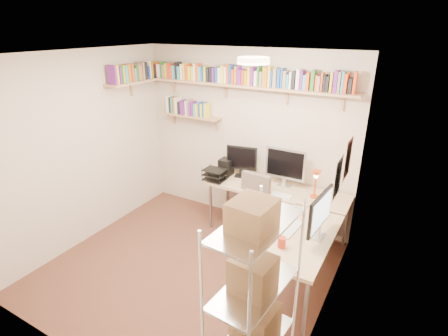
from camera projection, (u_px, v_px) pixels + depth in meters
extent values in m
plane|color=#4F2F22|center=(188.00, 268.00, 4.29)|extent=(3.20, 3.20, 0.00)
cube|color=beige|center=(245.00, 138.00, 5.02)|extent=(3.20, 0.04, 2.50)
cube|color=beige|center=(84.00, 150.00, 4.54)|extent=(0.04, 3.00, 2.50)
cube|color=beige|center=(332.00, 210.00, 3.08)|extent=(0.04, 3.00, 2.50)
cube|color=beige|center=(67.00, 243.00, 2.60)|extent=(3.20, 0.04, 2.50)
cube|color=white|center=(178.00, 54.00, 3.34)|extent=(3.20, 3.00, 0.04)
cube|color=white|center=(348.00, 159.00, 3.42)|extent=(0.01, 0.30, 0.42)
cube|color=white|center=(338.00, 178.00, 3.11)|extent=(0.01, 0.28, 0.38)
cylinder|color=#FFEAC6|center=(253.00, 60.00, 3.20)|extent=(0.30, 0.30, 0.06)
cube|color=tan|center=(242.00, 85.00, 4.63)|extent=(3.05, 0.25, 0.03)
cube|color=tan|center=(136.00, 81.00, 4.96)|extent=(0.25, 1.00, 0.03)
cube|color=tan|center=(192.00, 116.00, 5.23)|extent=(0.95, 0.20, 0.02)
cube|color=tan|center=(173.00, 83.00, 5.25)|extent=(0.03, 0.20, 0.20)
cube|color=tan|center=(225.00, 88.00, 4.84)|extent=(0.03, 0.20, 0.20)
cube|color=tan|center=(286.00, 94.00, 4.43)|extent=(0.03, 0.20, 0.20)
cube|color=tan|center=(343.00, 99.00, 4.11)|extent=(0.03, 0.20, 0.20)
cube|color=#1D4497|center=(156.00, 71.00, 5.25)|extent=(0.04, 0.12, 0.19)
cube|color=#D5421C|center=(158.00, 70.00, 5.22)|extent=(0.04, 0.11, 0.21)
cube|color=white|center=(161.00, 71.00, 5.21)|extent=(0.04, 0.15, 0.19)
cube|color=#256F25|center=(163.00, 70.00, 5.18)|extent=(0.03, 0.12, 0.23)
cube|color=gray|center=(165.00, 71.00, 5.17)|extent=(0.04, 0.13, 0.19)
cube|color=yellow|center=(168.00, 71.00, 5.14)|extent=(0.04, 0.11, 0.21)
cube|color=#D5421C|center=(170.00, 71.00, 5.12)|extent=(0.04, 0.13, 0.21)
cube|color=#D5421C|center=(173.00, 72.00, 5.10)|extent=(0.04, 0.14, 0.18)
cube|color=teal|center=(176.00, 72.00, 5.08)|extent=(0.04, 0.15, 0.19)
cube|color=black|center=(178.00, 70.00, 5.05)|extent=(0.04, 0.13, 0.24)
cube|color=teal|center=(181.00, 73.00, 5.04)|extent=(0.04, 0.14, 0.18)
cube|color=white|center=(184.00, 72.00, 5.01)|extent=(0.03, 0.13, 0.21)
cube|color=yellow|center=(186.00, 71.00, 4.99)|extent=(0.03, 0.14, 0.23)
cube|color=#D5421C|center=(189.00, 72.00, 4.97)|extent=(0.03, 0.14, 0.21)
cube|color=yellow|center=(191.00, 73.00, 4.96)|extent=(0.04, 0.13, 0.19)
cube|color=yellow|center=(194.00, 73.00, 4.93)|extent=(0.04, 0.11, 0.19)
cube|color=white|center=(196.00, 72.00, 4.91)|extent=(0.03, 0.13, 0.23)
cube|color=#D5421C|center=(199.00, 72.00, 4.89)|extent=(0.04, 0.11, 0.23)
cube|color=teal|center=(201.00, 74.00, 4.88)|extent=(0.04, 0.12, 0.20)
cube|color=#1D4497|center=(204.00, 75.00, 4.86)|extent=(0.03, 0.13, 0.18)
cube|color=yellow|center=(207.00, 74.00, 4.83)|extent=(0.03, 0.13, 0.20)
cube|color=black|center=(210.00, 74.00, 4.81)|extent=(0.04, 0.14, 0.19)
cube|color=black|center=(212.00, 75.00, 4.79)|extent=(0.02, 0.13, 0.19)
cube|color=#62207A|center=(215.00, 75.00, 4.78)|extent=(0.03, 0.11, 0.19)
cube|color=#1D4497|center=(218.00, 75.00, 4.75)|extent=(0.04, 0.11, 0.20)
cube|color=white|center=(221.00, 75.00, 4.73)|extent=(0.04, 0.12, 0.20)
cube|color=yellow|center=(224.00, 74.00, 4.70)|extent=(0.04, 0.14, 0.23)
cube|color=white|center=(227.00, 75.00, 4.69)|extent=(0.03, 0.13, 0.21)
cube|color=#D5421C|center=(229.00, 74.00, 4.67)|extent=(0.03, 0.11, 0.25)
cube|color=#1D4497|center=(232.00, 74.00, 4.65)|extent=(0.03, 0.13, 0.24)
cube|color=#D5421C|center=(234.00, 76.00, 4.64)|extent=(0.03, 0.13, 0.19)
cube|color=#BB7616|center=(237.00, 75.00, 4.61)|extent=(0.03, 0.12, 0.23)
cube|color=#62207A|center=(239.00, 75.00, 4.60)|extent=(0.02, 0.12, 0.24)
cube|color=#62207A|center=(242.00, 77.00, 4.59)|extent=(0.04, 0.13, 0.19)
cube|color=#D5421C|center=(244.00, 77.00, 4.57)|extent=(0.02, 0.14, 0.18)
cube|color=#BB7616|center=(247.00, 78.00, 4.55)|extent=(0.04, 0.12, 0.18)
cube|color=yellow|center=(251.00, 76.00, 4.52)|extent=(0.03, 0.14, 0.23)
cube|color=#62207A|center=(253.00, 76.00, 4.51)|extent=(0.04, 0.13, 0.23)
cube|color=white|center=(257.00, 78.00, 4.49)|extent=(0.04, 0.11, 0.18)
cube|color=#256F25|center=(260.00, 76.00, 4.46)|extent=(0.02, 0.13, 0.25)
cube|color=gray|center=(262.00, 79.00, 4.46)|extent=(0.03, 0.14, 0.18)
cube|color=#BB7616|center=(265.00, 77.00, 4.43)|extent=(0.03, 0.13, 0.24)
cube|color=#BB7616|center=(268.00, 77.00, 4.41)|extent=(0.03, 0.14, 0.24)
cube|color=yellow|center=(270.00, 77.00, 4.39)|extent=(0.03, 0.11, 0.25)
cube|color=#1D4497|center=(272.00, 79.00, 4.39)|extent=(0.03, 0.12, 0.20)
cube|color=gray|center=(276.00, 78.00, 4.36)|extent=(0.04, 0.14, 0.24)
cube|color=#1D4497|center=(280.00, 78.00, 4.34)|extent=(0.03, 0.13, 0.23)
cube|color=#1D4497|center=(283.00, 78.00, 4.32)|extent=(0.03, 0.12, 0.24)
cube|color=gray|center=(286.00, 79.00, 4.31)|extent=(0.04, 0.11, 0.21)
cube|color=teal|center=(289.00, 81.00, 4.30)|extent=(0.03, 0.13, 0.17)
cube|color=white|center=(292.00, 80.00, 4.27)|extent=(0.03, 0.14, 0.20)
cube|color=black|center=(295.00, 80.00, 4.25)|extent=(0.04, 0.15, 0.22)
cube|color=white|center=(299.00, 79.00, 4.23)|extent=(0.04, 0.13, 0.24)
cube|color=#62207A|center=(302.00, 80.00, 4.21)|extent=(0.03, 0.12, 0.22)
cube|color=teal|center=(306.00, 82.00, 4.20)|extent=(0.04, 0.13, 0.18)
cube|color=#D5421C|center=(309.00, 81.00, 4.17)|extent=(0.03, 0.14, 0.21)
cube|color=#256F25|center=(313.00, 80.00, 4.14)|extent=(0.04, 0.11, 0.24)
cube|color=#D5421C|center=(317.00, 83.00, 4.13)|extent=(0.02, 0.12, 0.18)
cube|color=gray|center=(320.00, 83.00, 4.12)|extent=(0.03, 0.14, 0.17)
cube|color=#D5421C|center=(323.00, 82.00, 4.10)|extent=(0.02, 0.11, 0.21)
cube|color=black|center=(325.00, 83.00, 4.09)|extent=(0.02, 0.12, 0.19)
cube|color=black|center=(328.00, 84.00, 4.07)|extent=(0.03, 0.14, 0.18)
cube|color=yellow|center=(332.00, 82.00, 4.05)|extent=(0.03, 0.12, 0.22)
cube|color=#62207A|center=(336.00, 81.00, 4.02)|extent=(0.04, 0.13, 0.25)
cube|color=gray|center=(340.00, 82.00, 4.00)|extent=(0.03, 0.15, 0.23)
cube|color=teal|center=(343.00, 82.00, 3.99)|extent=(0.03, 0.13, 0.24)
cube|color=#D5421C|center=(346.00, 83.00, 3.97)|extent=(0.04, 0.14, 0.22)
cube|color=black|center=(351.00, 86.00, 3.96)|extent=(0.04, 0.14, 0.17)
cube|color=#D5421C|center=(355.00, 83.00, 3.93)|extent=(0.03, 0.12, 0.25)
cube|color=#62207A|center=(112.00, 75.00, 4.56)|extent=(0.15, 0.04, 0.25)
cube|color=yellow|center=(115.00, 75.00, 4.59)|extent=(0.13, 0.04, 0.24)
cube|color=#62207A|center=(117.00, 75.00, 4.64)|extent=(0.14, 0.03, 0.22)
cube|color=#256F25|center=(119.00, 75.00, 4.67)|extent=(0.12, 0.03, 0.22)
cube|color=yellow|center=(121.00, 74.00, 4.69)|extent=(0.12, 0.02, 0.23)
cube|color=teal|center=(124.00, 74.00, 4.73)|extent=(0.12, 0.04, 0.23)
cube|color=#BB7616|center=(127.00, 73.00, 4.78)|extent=(0.11, 0.04, 0.24)
cube|color=#D5421C|center=(129.00, 73.00, 4.82)|extent=(0.14, 0.04, 0.24)
cube|color=teal|center=(132.00, 74.00, 4.87)|extent=(0.13, 0.03, 0.17)
cube|color=#256F25|center=(134.00, 73.00, 4.90)|extent=(0.12, 0.03, 0.21)
cube|color=gray|center=(136.00, 72.00, 4.92)|extent=(0.15, 0.03, 0.22)
cube|color=#BB7616|center=(138.00, 73.00, 4.96)|extent=(0.13, 0.04, 0.20)
cube|color=gray|center=(140.00, 71.00, 4.99)|extent=(0.15, 0.03, 0.24)
cube|color=black|center=(142.00, 71.00, 5.03)|extent=(0.15, 0.04, 0.22)
cube|color=black|center=(144.00, 70.00, 5.06)|extent=(0.11, 0.03, 0.24)
cube|color=#1D4497|center=(146.00, 72.00, 5.10)|extent=(0.14, 0.03, 0.17)
cube|color=white|center=(148.00, 69.00, 5.12)|extent=(0.12, 0.02, 0.25)
cube|color=#BB7616|center=(149.00, 70.00, 5.15)|extent=(0.13, 0.02, 0.23)
cube|color=black|center=(151.00, 71.00, 5.18)|extent=(0.15, 0.04, 0.19)
cube|color=#62207A|center=(153.00, 71.00, 5.23)|extent=(0.11, 0.04, 0.17)
cube|color=yellow|center=(155.00, 69.00, 5.25)|extent=(0.13, 0.04, 0.22)
cube|color=white|center=(169.00, 104.00, 5.37)|extent=(0.04, 0.12, 0.25)
cube|color=black|center=(172.00, 105.00, 5.35)|extent=(0.04, 0.12, 0.23)
cube|color=teal|center=(174.00, 105.00, 5.33)|extent=(0.03, 0.14, 0.23)
cube|color=#BB7616|center=(176.00, 105.00, 5.31)|extent=(0.03, 0.13, 0.25)
cube|color=white|center=(178.00, 105.00, 5.29)|extent=(0.04, 0.15, 0.25)
cube|color=black|center=(181.00, 108.00, 5.28)|extent=(0.03, 0.14, 0.19)
cube|color=#62207A|center=(183.00, 107.00, 5.26)|extent=(0.03, 0.14, 0.21)
cube|color=#62207A|center=(185.00, 108.00, 5.24)|extent=(0.04, 0.15, 0.20)
cube|color=white|center=(188.00, 107.00, 5.21)|extent=(0.03, 0.14, 0.22)
cube|color=gray|center=(190.00, 107.00, 5.19)|extent=(0.03, 0.15, 0.23)
cube|color=#62207A|center=(192.00, 109.00, 5.19)|extent=(0.03, 0.15, 0.19)
cube|color=#62207A|center=(194.00, 108.00, 5.17)|extent=(0.03, 0.13, 0.21)
cube|color=teal|center=(196.00, 110.00, 5.15)|extent=(0.03, 0.15, 0.19)
cube|color=yellow|center=(199.00, 110.00, 5.13)|extent=(0.04, 0.13, 0.18)
cube|color=#1D4497|center=(201.00, 109.00, 5.11)|extent=(0.02, 0.12, 0.21)
cube|color=yellow|center=(203.00, 110.00, 5.10)|extent=(0.04, 0.12, 0.20)
cube|color=#1D4497|center=(205.00, 110.00, 5.08)|extent=(0.02, 0.13, 0.21)
cube|color=yellow|center=(207.00, 110.00, 5.06)|extent=(0.04, 0.13, 0.21)
cube|color=beige|center=(277.00, 190.00, 4.67)|extent=(1.89, 0.60, 0.04)
cube|color=beige|center=(302.00, 237.00, 3.63)|extent=(0.60, 1.29, 0.04)
cylinder|color=gray|center=(211.00, 206.00, 5.02)|extent=(0.04, 0.04, 0.70)
cylinder|color=gray|center=(227.00, 193.00, 5.42)|extent=(0.04, 0.04, 0.70)
cylinder|color=gray|center=(346.00, 223.00, 4.60)|extent=(0.04, 0.04, 0.70)
cylinder|color=gray|center=(255.00, 292.00, 3.40)|extent=(0.04, 0.04, 0.70)
cylinder|color=gray|center=(305.00, 311.00, 3.17)|extent=(0.04, 0.04, 0.70)
cube|color=gray|center=(282.00, 203.00, 5.00)|extent=(1.79, 0.02, 0.55)
cube|color=silver|center=(285.00, 164.00, 4.61)|extent=(0.55, 0.03, 0.42)
cube|color=black|center=(285.00, 164.00, 4.59)|extent=(0.49, 0.00, 0.36)
cube|color=black|center=(242.00, 158.00, 4.92)|extent=(0.44, 0.03, 0.34)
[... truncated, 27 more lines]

